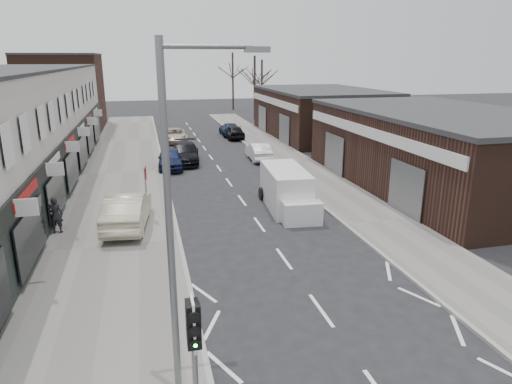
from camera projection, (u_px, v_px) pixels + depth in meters
ground at (348, 347)px, 12.64m from camera, size 160.00×160.00×0.00m
pavement_left at (123, 173)px, 31.57m from camera, size 5.50×64.00×0.12m
pavement_right at (294, 163)px, 34.43m from camera, size 3.50×64.00×0.12m
brick_block_far at (63, 93)px, 50.34m from camera, size 8.00×10.00×8.00m
right_unit_near at (441, 151)px, 27.91m from camera, size 10.00×18.00×4.50m
right_unit_far at (320, 114)px, 46.54m from camera, size 10.00×16.00×4.50m
tree_far_a at (255, 120)px, 59.41m from camera, size 3.60×3.60×8.00m
tree_far_b at (262, 114)px, 65.57m from camera, size 3.60×3.60×7.50m
tree_far_c at (233, 110)px, 70.48m from camera, size 3.60×3.60×8.50m
traffic_light at (194, 335)px, 9.07m from camera, size 0.28×0.60×3.10m
street_lamp at (177, 211)px, 9.55m from camera, size 2.23×0.22×8.00m
warning_sign at (146, 177)px, 22.01m from camera, size 0.12×0.80×2.70m
white_van at (286, 190)px, 24.05m from camera, size 2.28×5.61×2.13m
sedan_on_pavement at (127, 210)px, 21.16m from camera, size 2.28×5.12×1.63m
pedestrian at (56, 215)px, 20.39m from camera, size 0.65×0.45×1.68m
parked_car_left_a at (170, 159)px, 32.90m from camera, size 1.96×4.36×1.46m
parked_car_left_b at (185, 153)px, 34.72m from camera, size 2.60×5.34×1.50m
parked_car_left_c at (175, 135)px, 43.30m from camera, size 2.14×4.64×1.29m
parked_car_right_a at (258, 152)px, 35.70m from camera, size 1.52×4.09×1.34m
parked_car_right_b at (234, 132)px, 45.11m from camera, size 1.72×4.06×1.37m
parked_car_right_c at (230, 129)px, 47.07m from camera, size 1.89×4.47×1.29m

